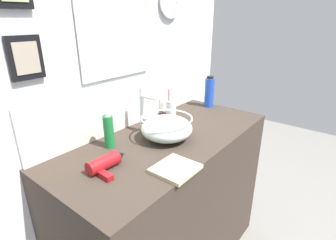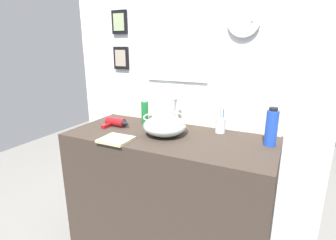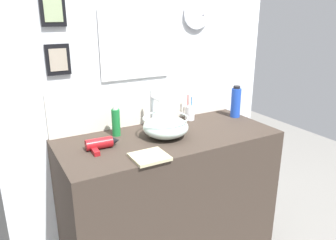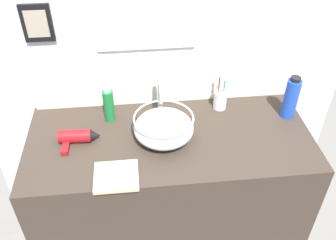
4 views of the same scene
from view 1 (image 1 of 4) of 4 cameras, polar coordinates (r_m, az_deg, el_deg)
vanity_counter at (r=1.66m, az=0.19°, el=-18.26°), size 1.30×0.58×0.92m
back_panel at (r=1.51m, az=-9.56°, el=11.70°), size 1.85×0.09×2.55m
glass_bowl_sink at (r=1.36m, az=-0.28°, el=-1.71°), size 0.27×0.27×0.12m
faucet at (r=1.43m, az=-5.29°, el=2.75°), size 0.02×0.13×0.25m
hair_drier at (r=1.15m, az=-13.23°, el=-9.02°), size 0.19×0.13×0.06m
toothbrush_cup at (r=1.70m, az=0.67°, el=2.72°), size 0.06×0.06×0.19m
soap_dispenser at (r=1.30m, az=-12.78°, el=-2.35°), size 0.05×0.05×0.18m
lotion_bottle at (r=1.89m, az=8.99°, el=6.02°), size 0.07×0.07×0.22m
hand_towel at (r=1.12m, az=1.65°, el=-10.53°), size 0.18×0.16×0.02m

